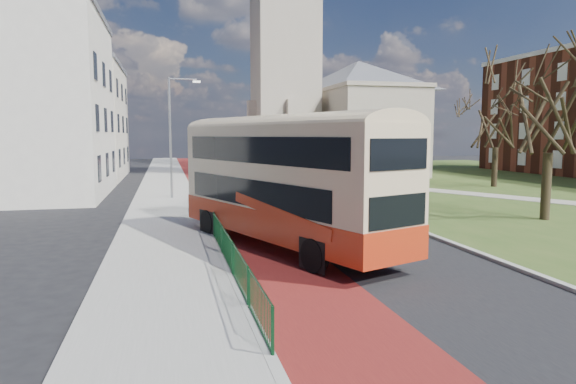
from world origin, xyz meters
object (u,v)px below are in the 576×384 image
object	(u,v)px
bus	(284,176)
winter_tree_near	(551,100)
litter_bin	(411,203)
winter_tree_far	(497,116)
streetlamp	(173,131)

from	to	relation	value
bus	winter_tree_near	world-z (taller)	winter_tree_near
winter_tree_near	litter_bin	size ratio (longest dim) A/B	9.27
winter_tree_far	winter_tree_near	bearing A→B (deg)	-117.26
winter_tree_far	litter_bin	distance (m)	18.31
winter_tree_far	litter_bin	size ratio (longest dim) A/B	8.92
bus	winter_tree_far	xyz separation A→B (m)	(22.37, 18.61, 3.07)
streetlamp	bus	world-z (taller)	streetlamp
bus	winter_tree_far	bearing A→B (deg)	18.36
bus	streetlamp	bearing A→B (deg)	81.90
winter_tree_near	litter_bin	xyz separation A→B (m)	(-5.38, 4.05, -5.57)
winter_tree_near	litter_bin	bearing A→B (deg)	143.01
litter_bin	winter_tree_far	bearing A→B (deg)	40.47
streetlamp	bus	xyz separation A→B (m)	(3.85, -16.31, -1.81)
streetlamp	winter_tree_far	size ratio (longest dim) A/B	0.95
litter_bin	bus	bearing A→B (deg)	-141.32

